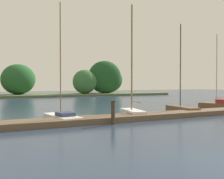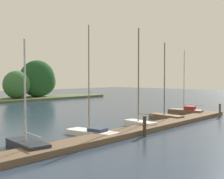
% 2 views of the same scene
% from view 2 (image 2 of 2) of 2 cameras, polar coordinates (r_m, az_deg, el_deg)
% --- Properties ---
extents(dock_pier, '(29.22, 1.80, 0.35)m').
position_cam_2_polar(dock_pier, '(21.50, 4.14, -8.02)').
color(dock_pier, brown).
rests_on(dock_pier, ground).
extents(sailboat_1, '(1.69, 3.56, 6.16)m').
position_cam_2_polar(sailboat_1, '(17.27, -16.29, -10.08)').
color(sailboat_1, '#232833').
rests_on(sailboat_1, ground).
extents(sailboat_2, '(1.73, 4.14, 7.67)m').
position_cam_2_polar(sailboat_2, '(20.69, -4.10, -8.11)').
color(sailboat_2, white).
rests_on(sailboat_2, ground).
extents(sailboat_3, '(1.52, 3.18, 8.05)m').
position_cam_2_polar(sailboat_3, '(24.14, 5.25, -6.16)').
color(sailboat_3, white).
rests_on(sailboat_3, ground).
extents(sailboat_4, '(1.41, 3.73, 7.36)m').
position_cam_2_polar(sailboat_4, '(28.75, 10.23, -5.04)').
color(sailboat_4, brown).
rests_on(sailboat_4, ground).
extents(sailboat_5, '(1.91, 3.80, 6.98)m').
position_cam_2_polar(sailboat_5, '(33.05, 14.01, -4.06)').
color(sailboat_5, brown).
rests_on(sailboat_5, ground).
extents(mooring_piling_1, '(0.27, 0.27, 1.38)m').
position_cam_2_polar(mooring_piling_1, '(20.44, 6.33, -7.08)').
color(mooring_piling_1, '#3D3323').
rests_on(mooring_piling_1, ground).
extents(mooring_piling_2, '(0.25, 0.25, 1.34)m').
position_cam_2_polar(mooring_piling_2, '(32.00, 20.19, -3.84)').
color(mooring_piling_2, brown).
rests_on(mooring_piling_2, ground).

